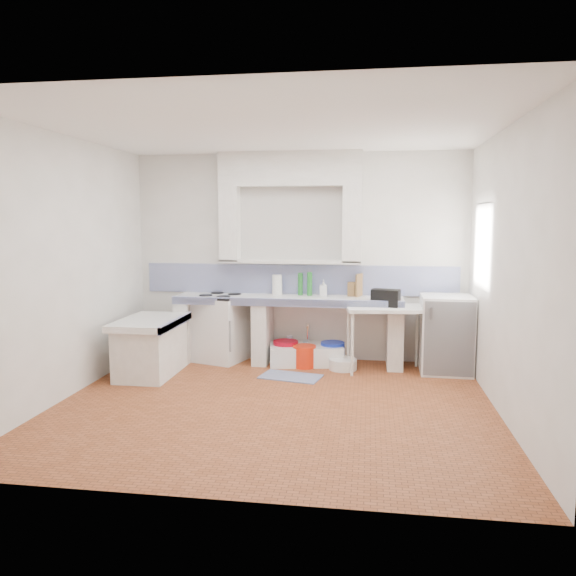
# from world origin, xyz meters

# --- Properties ---
(floor) EXTENTS (4.50, 4.50, 0.00)m
(floor) POSITION_xyz_m (0.00, 0.00, 0.00)
(floor) COLOR #974C29
(floor) RESTS_ON ground
(ceiling) EXTENTS (4.50, 4.50, 0.00)m
(ceiling) POSITION_xyz_m (0.00, 0.00, 2.80)
(ceiling) COLOR white
(ceiling) RESTS_ON ground
(wall_back) EXTENTS (4.50, 0.00, 4.50)m
(wall_back) POSITION_xyz_m (0.00, 2.00, 1.40)
(wall_back) COLOR white
(wall_back) RESTS_ON ground
(wall_front) EXTENTS (4.50, 0.00, 4.50)m
(wall_front) POSITION_xyz_m (0.00, -2.00, 1.40)
(wall_front) COLOR white
(wall_front) RESTS_ON ground
(wall_left) EXTENTS (0.00, 4.50, 4.50)m
(wall_left) POSITION_xyz_m (-2.25, 0.00, 1.40)
(wall_left) COLOR white
(wall_left) RESTS_ON ground
(wall_right) EXTENTS (0.00, 4.50, 4.50)m
(wall_right) POSITION_xyz_m (2.25, 0.00, 1.40)
(wall_right) COLOR white
(wall_right) RESTS_ON ground
(alcove_mass) EXTENTS (1.90, 0.25, 0.45)m
(alcove_mass) POSITION_xyz_m (-0.10, 1.88, 2.58)
(alcove_mass) COLOR white
(alcove_mass) RESTS_ON ground
(window_frame) EXTENTS (0.35, 0.86, 1.06)m
(window_frame) POSITION_xyz_m (2.42, 1.20, 1.60)
(window_frame) COLOR #392512
(window_frame) RESTS_ON ground
(lace_valance) EXTENTS (0.01, 0.84, 0.24)m
(lace_valance) POSITION_xyz_m (2.28, 1.20, 1.98)
(lace_valance) COLOR white
(lace_valance) RESTS_ON ground
(counter_slab) EXTENTS (3.00, 0.60, 0.08)m
(counter_slab) POSITION_xyz_m (-0.10, 1.70, 0.86)
(counter_slab) COLOR white
(counter_slab) RESTS_ON ground
(counter_lip) EXTENTS (3.00, 0.04, 0.10)m
(counter_lip) POSITION_xyz_m (-0.10, 1.42, 0.86)
(counter_lip) COLOR navy
(counter_lip) RESTS_ON ground
(counter_pier_left) EXTENTS (0.20, 0.55, 0.82)m
(counter_pier_left) POSITION_xyz_m (-1.50, 1.70, 0.41)
(counter_pier_left) COLOR white
(counter_pier_left) RESTS_ON ground
(counter_pier_mid) EXTENTS (0.20, 0.55, 0.82)m
(counter_pier_mid) POSITION_xyz_m (-0.45, 1.70, 0.41)
(counter_pier_mid) COLOR white
(counter_pier_mid) RESTS_ON ground
(counter_pier_right) EXTENTS (0.20, 0.55, 0.82)m
(counter_pier_right) POSITION_xyz_m (1.30, 1.70, 0.41)
(counter_pier_right) COLOR white
(counter_pier_right) RESTS_ON ground
(peninsula_top) EXTENTS (0.70, 1.10, 0.08)m
(peninsula_top) POSITION_xyz_m (-1.70, 0.90, 0.66)
(peninsula_top) COLOR white
(peninsula_top) RESTS_ON ground
(peninsula_base) EXTENTS (0.60, 1.00, 0.62)m
(peninsula_base) POSITION_xyz_m (-1.70, 0.90, 0.31)
(peninsula_base) COLOR white
(peninsula_base) RESTS_ON ground
(peninsula_lip) EXTENTS (0.04, 1.10, 0.10)m
(peninsula_lip) POSITION_xyz_m (-1.37, 0.90, 0.66)
(peninsula_lip) COLOR navy
(peninsula_lip) RESTS_ON ground
(backsplash) EXTENTS (4.27, 0.03, 0.40)m
(backsplash) POSITION_xyz_m (0.00, 1.99, 1.10)
(backsplash) COLOR navy
(backsplash) RESTS_ON ground
(stove) EXTENTS (0.76, 0.75, 0.87)m
(stove) POSITION_xyz_m (-1.03, 1.71, 0.43)
(stove) COLOR white
(stove) RESTS_ON ground
(sink) EXTENTS (1.03, 0.67, 0.23)m
(sink) POSITION_xyz_m (0.14, 1.69, 0.11)
(sink) COLOR white
(sink) RESTS_ON ground
(side_table) EXTENTS (1.06, 0.68, 0.04)m
(side_table) POSITION_xyz_m (1.18, 1.48, 0.41)
(side_table) COLOR white
(side_table) RESTS_ON ground
(fridge) EXTENTS (0.64, 0.64, 0.97)m
(fridge) POSITION_xyz_m (1.92, 1.56, 0.48)
(fridge) COLOR white
(fridge) RESTS_ON ground
(bucket_red) EXTENTS (0.36, 0.36, 0.31)m
(bucket_red) POSITION_xyz_m (-0.13, 1.66, 0.15)
(bucket_red) COLOR #AB0419
(bucket_red) RESTS_ON ground
(bucket_orange) EXTENTS (0.38, 0.38, 0.28)m
(bucket_orange) POSITION_xyz_m (0.14, 1.53, 0.14)
(bucket_orange) COLOR red
(bucket_orange) RESTS_ON ground
(bucket_blue) EXTENTS (0.36, 0.36, 0.30)m
(bucket_blue) POSITION_xyz_m (0.49, 1.72, 0.15)
(bucket_blue) COLOR #1932C2
(bucket_blue) RESTS_ON ground
(basin_white) EXTENTS (0.46, 0.46, 0.14)m
(basin_white) POSITION_xyz_m (0.64, 1.47, 0.07)
(basin_white) COLOR white
(basin_white) RESTS_ON ground
(water_bottle_a) EXTENTS (0.12, 0.12, 0.33)m
(water_bottle_a) POSITION_xyz_m (-0.10, 1.85, 0.17)
(water_bottle_a) COLOR silver
(water_bottle_a) RESTS_ON ground
(water_bottle_b) EXTENTS (0.08, 0.08, 0.27)m
(water_bottle_b) POSITION_xyz_m (0.11, 1.84, 0.13)
(water_bottle_b) COLOR silver
(water_bottle_b) RESTS_ON ground
(black_bag) EXTENTS (0.38, 0.27, 0.22)m
(black_bag) POSITION_xyz_m (1.17, 1.51, 0.93)
(black_bag) COLOR black
(black_bag) RESTS_ON side_table
(green_bottle_a) EXTENTS (0.07, 0.07, 0.30)m
(green_bottle_a) POSITION_xyz_m (0.04, 1.85, 1.05)
(green_bottle_a) COLOR #1F6C25
(green_bottle_a) RESTS_ON counter_slab
(green_bottle_b) EXTENTS (0.08, 0.08, 0.32)m
(green_bottle_b) POSITION_xyz_m (0.17, 1.83, 1.06)
(green_bottle_b) COLOR #1F6C25
(green_bottle_b) RESTS_ON counter_slab
(knife_block) EXTENTS (0.10, 0.09, 0.19)m
(knife_block) POSITION_xyz_m (0.73, 1.85, 0.99)
(knife_block) COLOR olive
(knife_block) RESTS_ON counter_slab
(cutting_board) EXTENTS (0.09, 0.21, 0.30)m
(cutting_board) POSITION_xyz_m (0.83, 1.85, 1.05)
(cutting_board) COLOR olive
(cutting_board) RESTS_ON counter_slab
(paper_towel) EXTENTS (0.16, 0.16, 0.27)m
(paper_towel) POSITION_xyz_m (-0.27, 1.85, 1.04)
(paper_towel) COLOR white
(paper_towel) RESTS_ON counter_slab
(soap_bottle) EXTENTS (0.10, 0.10, 0.22)m
(soap_bottle) POSITION_xyz_m (0.36, 1.83, 1.01)
(soap_bottle) COLOR white
(soap_bottle) RESTS_ON counter_slab
(rug) EXTENTS (0.80, 0.56, 0.01)m
(rug) POSITION_xyz_m (0.03, 1.03, 0.01)
(rug) COLOR #354281
(rug) RESTS_ON ground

